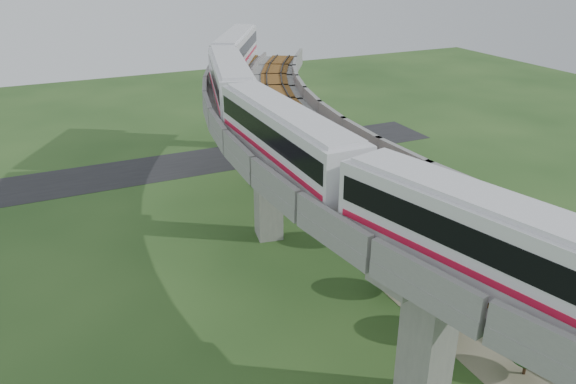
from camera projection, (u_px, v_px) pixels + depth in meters
ground at (316, 303)px, 38.62m from camera, size 160.00×160.00×0.00m
dirt_lot at (493, 271)px, 42.33m from camera, size 18.00×26.00×0.04m
asphalt_road at (194, 163)px, 63.53m from camera, size 60.00×8.00×0.03m
viaduct at (371, 172)px, 36.45m from camera, size 19.58×73.98×11.40m
metro_train at (284, 104)px, 39.60m from camera, size 13.93×60.91×3.64m
fence at (431, 263)px, 42.07m from camera, size 3.87×38.73×1.50m
tree_0 at (315, 152)px, 61.28m from camera, size 3.11×3.11×3.20m
tree_1 at (314, 165)px, 55.81m from camera, size 2.76×2.76×3.70m
tree_2 at (326, 194)px, 51.66m from camera, size 2.01×2.01×2.47m
tree_3 at (359, 215)px, 45.32m from camera, size 2.94×2.94×3.83m
tree_4 at (397, 267)px, 39.01m from camera, size 2.91×2.91×3.30m
tree_5 at (458, 307)px, 34.59m from camera, size 3.16×3.16×3.48m
tree_6 at (529, 348)px, 31.49m from camera, size 2.51×2.51×2.90m
car_red at (569, 260)px, 42.89m from camera, size 2.61×3.24×1.04m
car_dark at (393, 213)px, 50.02m from camera, size 4.65×3.24×1.25m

